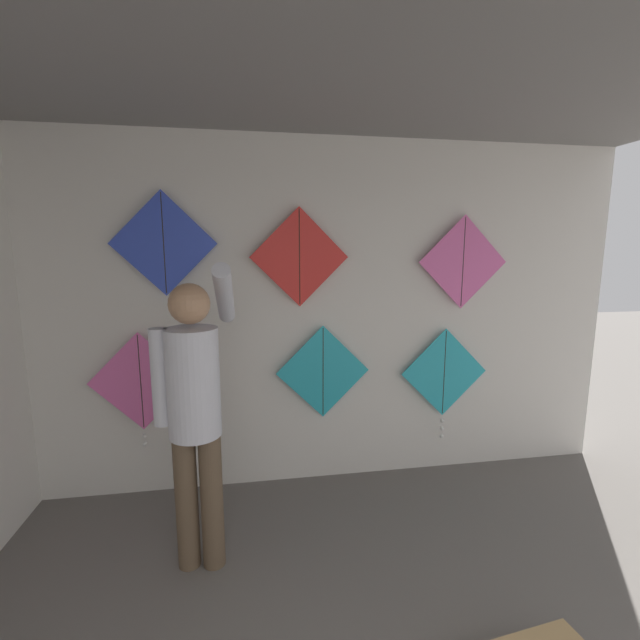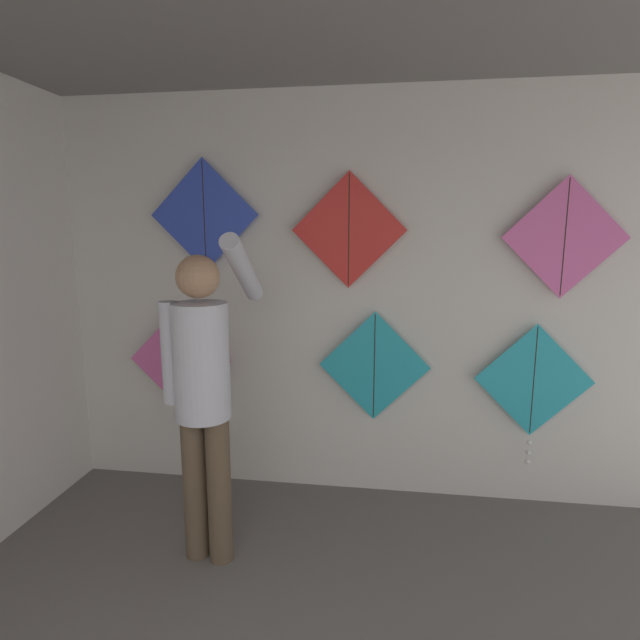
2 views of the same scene
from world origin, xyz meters
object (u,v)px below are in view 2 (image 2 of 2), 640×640
Objects in this scene: shopkeeper at (203,383)px; kite_1 at (374,366)px; kite_0 at (180,362)px; kite_3 at (204,215)px; kite_5 at (565,238)px; kite_2 at (533,385)px; kite_4 at (349,230)px.

shopkeeper reaches higher than kite_1.
kite_0 is 1.08m from kite_3.
kite_1 is at bearing 180.00° from kite_5.
kite_3 is at bearing 179.99° from kite_2.
kite_4 reaches higher than kite_1.
kite_2 is 1.60m from kite_4.
shopkeeper is at bearing -130.97° from kite_4.
kite_5 reaches higher than kite_0.
kite_1 is at bearing 0.00° from kite_3.
kite_5 is at bearing 0.01° from kite_0.
kite_4 is at bearing 55.76° from shopkeeper.
kite_1 is 1.00× the size of kite_3.
kite_3 reaches higher than kite_1.
kite_0 is 2.74m from kite_5.
kite_5 is (2.59, 0.00, 0.91)m from kite_0.
shopkeeper reaches higher than kite_2.
kite_2 is 0.97m from kite_5.
shopkeeper is 1.28m from kite_3.
kite_0 is at bearing -179.99° from kite_5.
kite_0 is 1.41m from kite_1.
kite_1 is 1.47m from kite_5.
kite_1 reaches higher than kite_2.
kite_2 is (1.97, 0.83, -0.19)m from shopkeeper.
shopkeeper is 2.38m from kite_5.
kite_4 is (-1.24, 0.00, 1.01)m from kite_2.
kite_0 is at bearing 127.80° from shopkeeper.
kite_0 is at bearing -179.91° from kite_3.
shopkeeper is 2.06× the size of kite_0.
kite_1 is 0.95m from kite_4.
kite_4 is (0.72, 0.83, 0.82)m from shopkeeper.
shopkeeper is 2.44× the size of kite_4.
shopkeeper is at bearing -157.02° from kite_2.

